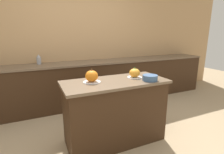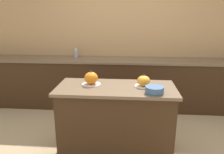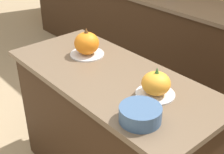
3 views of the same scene
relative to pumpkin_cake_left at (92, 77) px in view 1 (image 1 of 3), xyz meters
name	(u,v)px [view 1 (image 1 of 3)]	position (x,y,z in m)	size (l,w,h in m)	color
ground_plane	(115,140)	(0.30, -0.06, -0.96)	(12.00, 12.00, 0.00)	tan
wall_back	(80,45)	(0.30, 1.73, 0.29)	(8.00, 0.06, 2.50)	tan
kitchen_island	(115,111)	(0.30, -0.06, -0.52)	(1.39, 0.62, 0.89)	#382314
back_counter	(85,83)	(0.30, 1.40, -0.50)	(6.00, 0.60, 0.92)	#382314
pumpkin_cake_left	(92,77)	(0.00, 0.00, 0.00)	(0.22, 0.22, 0.19)	silver
pumpkin_cake_right	(135,73)	(0.62, -0.02, -0.01)	(0.21, 0.21, 0.16)	silver
bottle_tall	(39,59)	(-0.56, 1.54, 0.04)	(0.08, 0.08, 0.19)	#99999E
mixing_bowl	(150,78)	(0.73, -0.24, -0.04)	(0.20, 0.20, 0.07)	#3D5B84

